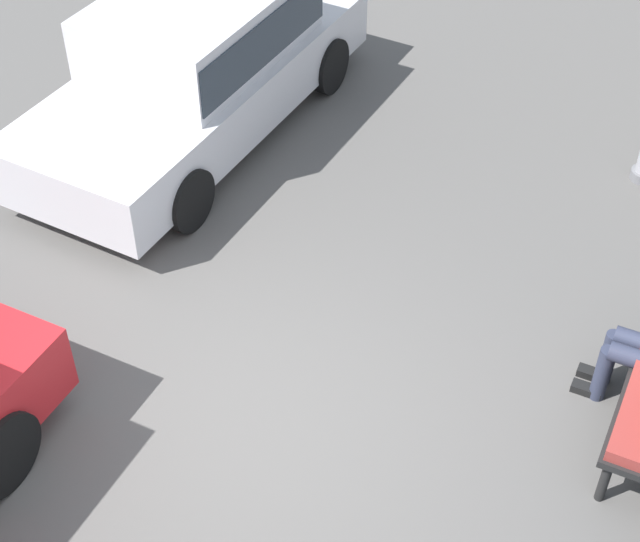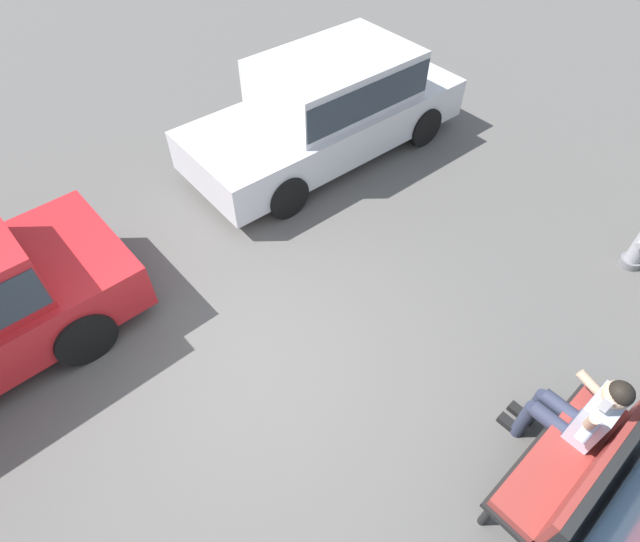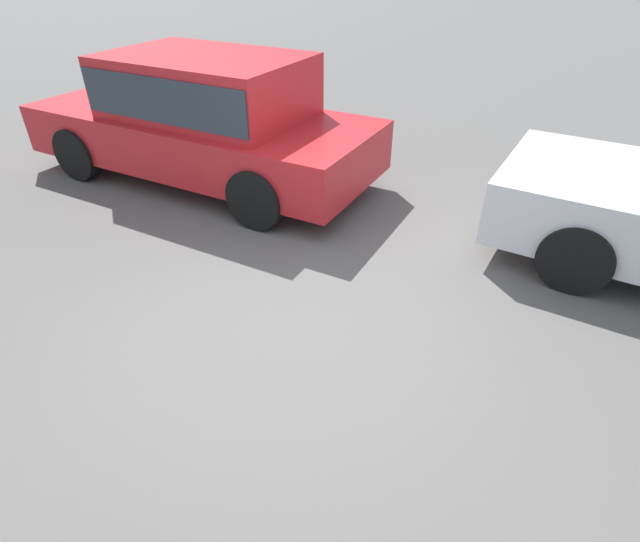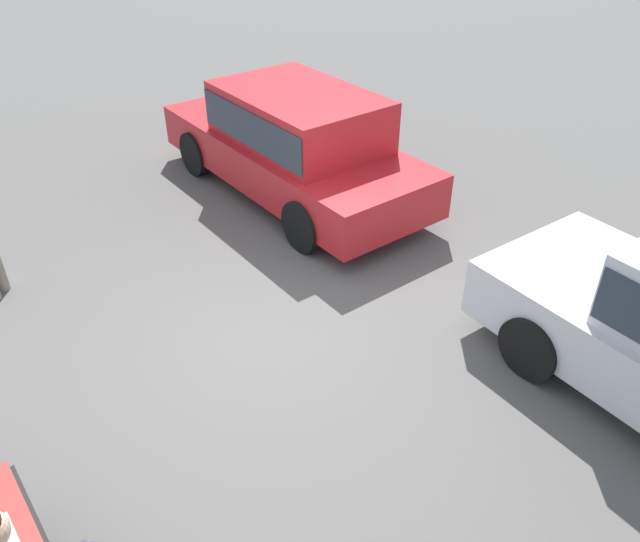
{
  "view_description": "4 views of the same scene",
  "coord_description": "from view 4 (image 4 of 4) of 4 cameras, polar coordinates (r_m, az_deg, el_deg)",
  "views": [
    {
      "loc": [
        3.97,
        2.6,
        5.9
      ],
      "look_at": [
        -0.68,
        0.33,
        1.17
      ],
      "focal_mm": 55.0,
      "sensor_mm": 36.0,
      "label": 1
    },
    {
      "loc": [
        1.33,
        2.6,
        4.69
      ],
      "look_at": [
        -0.88,
        0.17,
        1.0
      ],
      "focal_mm": 28.0,
      "sensor_mm": 36.0,
      "label": 2
    },
    {
      "loc": [
        -1.63,
        2.6,
        2.59
      ],
      "look_at": [
        -0.52,
        0.5,
        1.0
      ],
      "focal_mm": 28.0,
      "sensor_mm": 36.0,
      "label": 3
    },
    {
      "loc": [
        -4.09,
        2.6,
        4.1
      ],
      "look_at": [
        -0.78,
        0.0,
        1.24
      ],
      "focal_mm": 35.0,
      "sensor_mm": 36.0,
      "label": 4
    }
  ],
  "objects": [
    {
      "name": "parked_car_mid",
      "position": [
        8.68,
        -2.29,
        11.94
      ],
      "size": [
        4.4,
        1.85,
        1.5
      ],
      "color": "red",
      "rests_on": "ground_plane"
    },
    {
      "name": "ground_plane",
      "position": [
        6.35,
        -4.37,
        -6.17
      ],
      "size": [
        60.0,
        60.0,
        0.0
      ],
      "primitive_type": "plane",
      "color": "#565451"
    }
  ]
}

